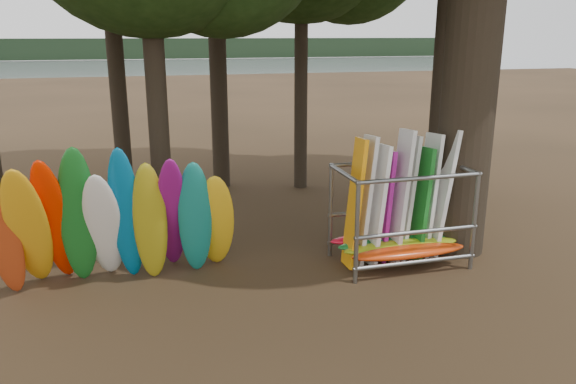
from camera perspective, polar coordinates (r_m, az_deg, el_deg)
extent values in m
plane|color=#47331E|center=(11.44, -0.96, -8.97)|extent=(120.00, 120.00, 0.00)
plane|color=gray|center=(70.27, -13.73, 11.40)|extent=(160.00, 160.00, 0.00)
cube|color=black|center=(120.12, -14.81, 13.91)|extent=(160.00, 4.00, 4.00)
cylinder|color=black|center=(16.52, -17.56, 18.11)|extent=(0.46, 0.46, 11.33)
cylinder|color=black|center=(17.63, 1.35, 15.69)|extent=(0.41, 0.41, 9.54)
cylinder|color=black|center=(12.62, -13.46, 13.63)|extent=(0.45, 0.45, 8.82)
ellipsoid|color=#B73C16|center=(11.38, -26.90, -4.34)|extent=(0.63, 1.05, 2.49)
ellipsoid|color=#FBAD16|center=(11.26, -24.85, -3.54)|extent=(0.80, 2.03, 2.85)
ellipsoid|color=#FF2400|center=(11.38, -22.58, -2.93)|extent=(0.74, 1.81, 2.90)
ellipsoid|color=#186D23|center=(11.21, -20.50, -2.51)|extent=(0.86, 1.44, 3.03)
ellipsoid|color=white|center=(11.32, -18.19, -3.45)|extent=(0.78, 1.66, 2.57)
ellipsoid|color=#066295|center=(11.16, -16.10, -2.37)|extent=(0.72, 1.26, 2.95)
ellipsoid|color=#A49517|center=(11.13, -13.82, -3.09)|extent=(0.71, 1.08, 2.64)
ellipsoid|color=#8D1275|center=(11.30, -11.70, -2.38)|extent=(0.65, 1.88, 2.80)
ellipsoid|color=#157F75|center=(11.18, -9.42, -2.78)|extent=(0.77, 1.31, 2.65)
ellipsoid|color=yellow|center=(11.45, -7.35, -3.07)|extent=(0.92, 1.55, 2.38)
ellipsoid|color=#E23C0C|center=(12.00, 12.19, -5.96)|extent=(2.57, 0.55, 0.24)
ellipsoid|color=#91A616|center=(12.28, 11.45, -5.40)|extent=(2.65, 0.55, 0.24)
ellipsoid|color=#19712C|center=(12.50, 10.91, -4.99)|extent=(2.70, 0.55, 0.24)
ellipsoid|color=red|center=(12.81, 10.17, -4.43)|extent=(2.78, 0.55, 0.24)
cube|color=#FF9E0D|center=(11.81, 6.77, -1.20)|extent=(0.43, 0.78, 2.76)
cube|color=silver|center=(11.98, 7.70, -0.91)|extent=(0.45, 0.80, 2.78)
cube|color=white|center=(11.98, 9.06, -1.42)|extent=(0.42, 0.77, 2.60)
cube|color=#A71B8E|center=(12.27, 9.75, -1.45)|extent=(0.34, 0.76, 2.44)
cube|color=silver|center=(12.14, 11.25, -0.56)|extent=(0.45, 0.81, 2.90)
cube|color=silver|center=(12.47, 11.80, -0.56)|extent=(0.49, 0.82, 2.73)
cube|color=#197122|center=(12.42, 13.29, -1.30)|extent=(0.37, 0.77, 2.50)
cube|color=white|center=(12.64, 13.97, -0.43)|extent=(0.44, 0.81, 2.76)
cube|color=silver|center=(12.62, 15.31, -0.26)|extent=(0.61, 0.77, 2.86)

